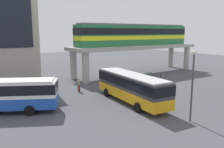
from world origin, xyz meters
The scene contains 11 objects.
ground_plane centered at (0.00, 10.00, 0.00)m, with size 120.00×120.00×0.00m, color #47494F.
elevated_platform centered at (13.48, 16.14, 4.50)m, with size 26.17×5.90×5.33m.
train centered at (13.25, 16.14, 7.30)m, with size 23.88×2.96×3.84m.
bus_main centered at (0.92, 2.16, 1.99)m, with size 3.59×11.23×3.22m.
bicycle_silver centered at (13.27, 10.50, 0.36)m, with size 1.79×0.19×1.04m.
bicycle_red centered at (5.54, 12.22, 0.36)m, with size 1.77×0.40×1.04m.
bicycle_brown centered at (4.74, 9.82, 0.36)m, with size 1.72×0.62×1.04m.
bicycle_green centered at (13.29, 12.66, 0.36)m, with size 1.78×0.29×1.04m.
bicycle_blue centered at (9.94, 9.55, 0.36)m, with size 1.78×0.31×1.04m.
pedestrian_near_building centered at (-1.63, 9.93, 0.82)m, with size 0.46×0.37×1.74m.
lamp_post centered at (1.72, -5.14, 3.70)m, with size 0.36×0.36×6.27m.
Camera 1 is at (-15.22, -17.55, 7.78)m, focal length 37.84 mm.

